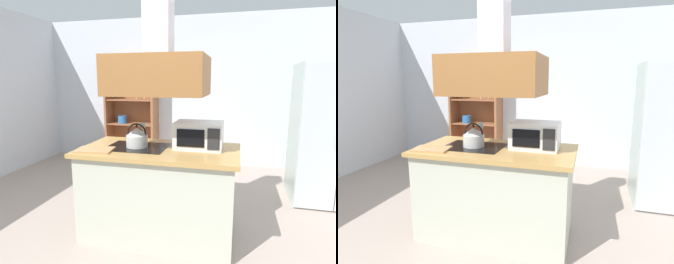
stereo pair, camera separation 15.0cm
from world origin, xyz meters
TOP-DOWN VIEW (x-y plane):
  - ground_plane at (0.00, 0.00)m, footprint 7.80×7.80m
  - wall_back at (0.00, 3.00)m, footprint 6.00×0.12m
  - kitchen_island at (0.04, 0.32)m, footprint 1.54×0.84m
  - range_hood at (0.04, 0.32)m, footprint 0.90×0.70m
  - refrigerator at (1.93, 1.62)m, footprint 0.90×0.77m
  - dish_cabinet at (-1.20, 2.78)m, footprint 0.96×0.40m
  - kettle at (-0.19, 0.32)m, footprint 0.21×0.21m
  - cutting_board at (-0.53, 0.08)m, footprint 0.37×0.28m
  - microwave at (0.41, 0.44)m, footprint 0.46×0.35m
  - wine_glass_on_counter at (-0.21, 0.57)m, footprint 0.08×0.08m

SIDE VIEW (x-z plane):
  - ground_plane at x=0.00m, z-range 0.00..0.00m
  - kitchen_island at x=0.04m, z-range 0.00..0.91m
  - dish_cabinet at x=-1.20m, z-range -0.10..1.73m
  - refrigerator at x=1.93m, z-range 0.00..1.77m
  - cutting_board at x=-0.53m, z-range 0.90..0.92m
  - kettle at x=-0.19m, z-range 0.88..1.12m
  - microwave at x=0.41m, z-range 0.90..1.16m
  - wine_glass_on_counter at x=-0.21m, z-range 0.95..1.16m
  - wall_back at x=0.00m, z-range 0.00..2.70m
  - range_hood at x=0.04m, z-range 1.08..2.36m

